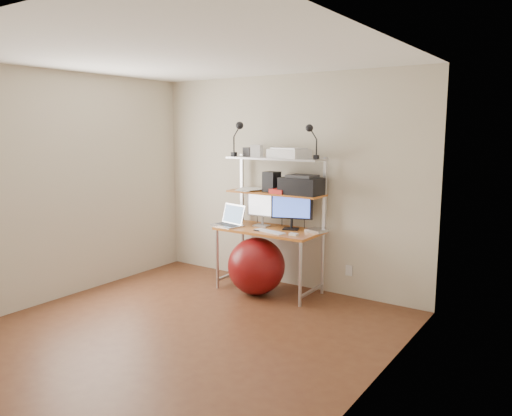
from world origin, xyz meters
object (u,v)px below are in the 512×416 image
(laptop, at_px, (230,221))
(exercise_ball, at_px, (256,266))
(monitor_silver, at_px, (262,207))
(monitor_black, at_px, (292,209))
(printer, at_px, (302,185))

(laptop, bearing_deg, exercise_ball, 2.39)
(monitor_silver, bearing_deg, laptop, -155.46)
(monitor_silver, distance_m, exercise_ball, 0.70)
(exercise_ball, bearing_deg, monitor_black, 45.30)
(monitor_black, bearing_deg, monitor_silver, 164.01)
(exercise_ball, bearing_deg, laptop, 169.07)
(monitor_silver, height_order, monitor_black, monitor_black)
(monitor_black, bearing_deg, laptop, 176.73)
(monitor_black, bearing_deg, printer, -13.70)
(laptop, distance_m, exercise_ball, 0.64)
(monitor_black, height_order, exercise_ball, monitor_black)
(monitor_black, height_order, printer, printer)
(printer, height_order, exercise_ball, printer)
(monitor_silver, relative_size, laptop, 1.06)
(monitor_black, relative_size, printer, 1.01)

